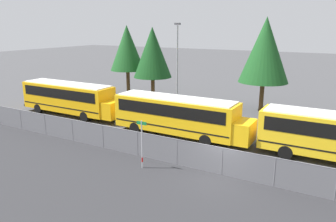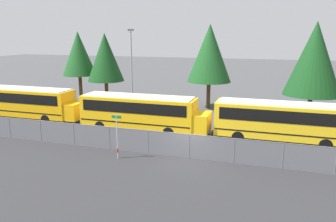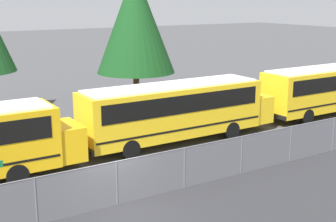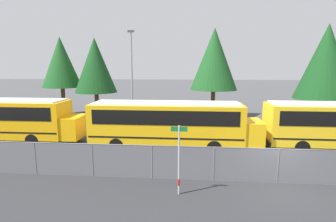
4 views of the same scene
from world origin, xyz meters
name	(u,v)px [view 1 (image 1 of 4)]	position (x,y,z in m)	size (l,w,h in m)	color
ground_plane	(222,175)	(0.00, 0.00, 0.00)	(200.00, 200.00, 0.00)	#424244
fence	(222,161)	(0.00, 0.00, 0.87)	(60.15, 0.07, 1.71)	#9EA0A5
school_bus_0	(70,96)	(-17.77, 5.39, 1.86)	(11.36, 2.45, 3.15)	#EDA80F
school_bus_1	(178,114)	(-5.53, 4.88, 1.86)	(11.36, 2.45, 3.15)	yellow
street_sign	(142,143)	(-4.62, -1.51, 1.62)	(0.70, 0.09, 3.05)	#B7B7BC
light_pole	(177,63)	(-9.83, 12.85, 4.81)	(0.60, 0.24, 8.84)	gray
tree_1	(152,52)	(-14.24, 15.09, 5.59)	(4.41, 4.41, 8.48)	#51381E
tree_2	(265,50)	(-1.77, 16.07, 6.23)	(4.92, 4.92, 9.44)	#51381E
tree_3	(127,48)	(-18.35, 15.81, 5.92)	(4.20, 4.20, 8.68)	#51381E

